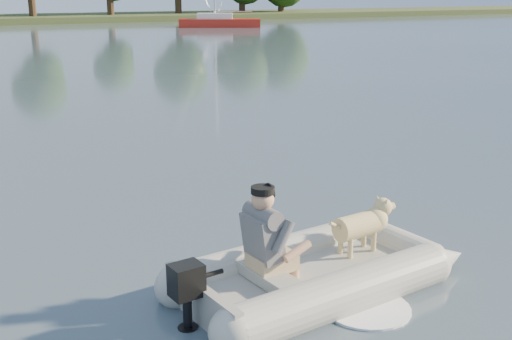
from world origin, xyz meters
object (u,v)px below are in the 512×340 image
dinghy (318,237)px  sailboat (219,22)px  man (264,233)px  dog (358,230)px

dinghy → sailboat: bearing=60.1°
man → dog: (1.36, 0.22, -0.26)m
man → sailboat: bearing=59.4°
dog → sailboat: size_ratio=0.10×
dog → sailboat: bearing=60.8°
dog → sailboat: 49.52m
sailboat → dog: bearing=-86.0°
sailboat → dinghy: bearing=-86.6°
man → sailboat: sailboat is taller
man → dog: size_ratio=1.16×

